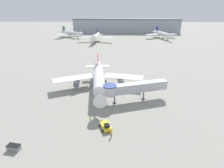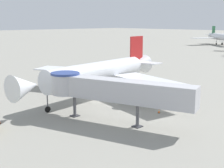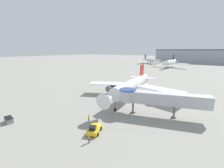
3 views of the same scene
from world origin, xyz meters
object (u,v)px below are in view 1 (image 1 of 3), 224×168
(jet_bridge, at_px, (131,88))
(background_jet_navy_tail, at_px, (96,37))
(pushback_tug_yellow, at_px, (106,126))
(ground_crew_wing_walker, at_px, (90,118))
(background_jet_green_tail, at_px, (70,33))
(main_airplane, at_px, (99,78))
(background_jet_blue_tail, at_px, (162,34))
(service_container_gray, at_px, (14,147))
(traffic_cone_starboard_wing, at_px, (136,89))
(traffic_cone_near_nose, at_px, (97,119))
(ground_crew_marshaller, at_px, (111,133))

(jet_bridge, height_order, background_jet_navy_tail, background_jet_navy_tail)
(pushback_tug_yellow, xyz_separation_m, ground_crew_wing_walker, (-4.21, 2.88, 0.18))
(pushback_tug_yellow, bearing_deg, ground_crew_wing_walker, 122.18)
(ground_crew_wing_walker, height_order, background_jet_green_tail, background_jet_green_tail)
(main_airplane, xyz_separation_m, background_jet_blue_tail, (50.52, 125.24, 0.35))
(pushback_tug_yellow, distance_m, service_container_gray, 19.97)
(traffic_cone_starboard_wing, relative_size, traffic_cone_near_nose, 0.96)
(main_airplane, bearing_deg, jet_bridge, -44.18)
(ground_crew_marshaller, bearing_deg, traffic_cone_near_nose, 142.72)
(main_airplane, height_order, background_jet_navy_tail, background_jet_navy_tail)
(ground_crew_wing_walker, bearing_deg, main_airplane, 92.32)
(background_jet_green_tail, bearing_deg, traffic_cone_near_nose, -122.14)
(service_container_gray, distance_m, background_jet_green_tail, 163.33)
(background_jet_navy_tail, height_order, background_jet_blue_tail, background_jet_navy_tail)
(service_container_gray, relative_size, ground_crew_marshaller, 1.60)
(jet_bridge, xyz_separation_m, traffic_cone_near_nose, (-9.50, -10.92, -4.24))
(service_container_gray, xyz_separation_m, traffic_cone_starboard_wing, (27.70, 30.33, -0.30))
(main_airplane, distance_m, traffic_cone_starboard_wing, 13.89)
(service_container_gray, bearing_deg, main_airplane, 64.58)
(background_jet_blue_tail, bearing_deg, traffic_cone_starboard_wing, -120.41)
(traffic_cone_near_nose, relative_size, ground_crew_wing_walker, 0.38)
(jet_bridge, height_order, background_jet_green_tail, background_jet_green_tail)
(background_jet_navy_tail, xyz_separation_m, background_jet_blue_tail, (63.80, 25.77, -0.27))
(background_jet_green_tail, bearing_deg, main_airplane, -120.42)
(pushback_tug_yellow, xyz_separation_m, background_jet_blue_tail, (46.53, 147.91, 3.97))
(service_container_gray, distance_m, background_jet_navy_tail, 129.92)
(jet_bridge, distance_m, ground_crew_marshaller, 18.59)
(background_jet_green_tail, bearing_deg, jet_bridge, -117.42)
(ground_crew_wing_walker, bearing_deg, traffic_cone_starboard_wing, 58.61)
(pushback_tug_yellow, bearing_deg, background_jet_green_tail, 83.91)
(ground_crew_marshaller, bearing_deg, background_jet_navy_tail, 119.76)
(background_jet_navy_tail, bearing_deg, background_jet_blue_tail, 24.68)
(ground_crew_wing_walker, height_order, background_jet_blue_tail, background_jet_blue_tail)
(background_jet_navy_tail, relative_size, background_jet_blue_tail, 0.94)
(background_jet_blue_tail, bearing_deg, jet_bridge, -120.33)
(main_airplane, distance_m, background_jet_blue_tail, 135.05)
(ground_crew_marshaller, height_order, background_jet_navy_tail, background_jet_navy_tail)
(main_airplane, xyz_separation_m, traffic_cone_near_nose, (1.51, -19.18, -4.08))
(main_airplane, relative_size, background_jet_navy_tail, 1.03)
(pushback_tug_yellow, relative_size, service_container_gray, 1.56)
(pushback_tug_yellow, distance_m, background_jet_green_tail, 160.25)
(traffic_cone_near_nose, bearing_deg, background_jet_navy_tail, 97.11)
(jet_bridge, relative_size, background_jet_navy_tail, 0.62)
(main_airplane, bearing_deg, pushback_tug_yellow, -87.32)
(main_airplane, relative_size, traffic_cone_starboard_wing, 55.35)
(background_jet_navy_tail, bearing_deg, jet_bridge, -74.60)
(jet_bridge, bearing_deg, main_airplane, 125.10)
(ground_crew_wing_walker, height_order, background_jet_navy_tail, background_jet_navy_tail)
(pushback_tug_yellow, xyz_separation_m, traffic_cone_starboard_wing, (9.28, 22.62, -0.48))
(pushback_tug_yellow, bearing_deg, background_jet_blue_tail, 49.08)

